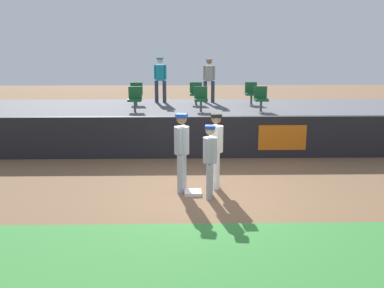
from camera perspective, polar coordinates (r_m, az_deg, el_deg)
The scene contains 16 objects.
ground_plane at distance 10.45m, azimuth 1.45°, elevation -6.56°, with size 60.00×60.00×0.00m, color brown.
grass_foreground_strip at distance 7.52m, azimuth 2.60°, elevation -14.50°, with size 18.00×2.80×0.01m, color #388438.
first_base at distance 10.43m, azimuth 0.12°, elevation -6.36°, with size 0.40×0.40×0.08m, color white.
player_fielder_home at distance 10.69m, azimuth 3.15°, elevation -0.17°, with size 0.37×0.58×1.85m.
player_runner_visitor at distance 10.39m, azimuth -1.36°, elevation -0.37°, with size 0.42×0.52×1.89m.
player_coach_visitor at distance 9.98m, azimuth 2.35°, elevation -1.60°, with size 0.36×0.47×1.70m.
field_wall at distance 13.66m, azimuth 0.84°, elevation 0.90°, with size 18.00×0.26×1.32m.
bleacher_platform at distance 16.19m, azimuth 0.47°, elevation 2.65°, with size 18.00×4.80×1.27m, color #59595E.
seat_back_center at distance 16.70m, azimuth 0.52°, elevation 6.79°, with size 0.47×0.44×0.84m.
seat_front_center at distance 14.92m, azimuth 1.17°, elevation 6.08°, with size 0.45×0.44×0.84m.
seat_back_left at distance 16.79m, azimuth -7.30°, elevation 6.72°, with size 0.46×0.44×0.84m.
seat_front_left at distance 14.99m, azimuth -7.47°, elevation 6.01°, with size 0.45×0.44×0.84m.
seat_front_right at distance 15.14m, azimuth 8.99°, elevation 6.03°, with size 0.44×0.44×0.84m.
seat_back_right at distance 16.90m, azimuth 7.74°, elevation 6.74°, with size 0.45×0.44×0.84m.
spectator_hooded at distance 17.31m, azimuth 2.25°, elevation 8.72°, with size 0.47×0.39×1.71m.
spectator_capped at distance 17.34m, azimuth -4.17°, elevation 8.78°, with size 0.49×0.37×1.76m.
Camera 1 is at (-0.47, -9.86, 3.43)m, focal length 40.82 mm.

